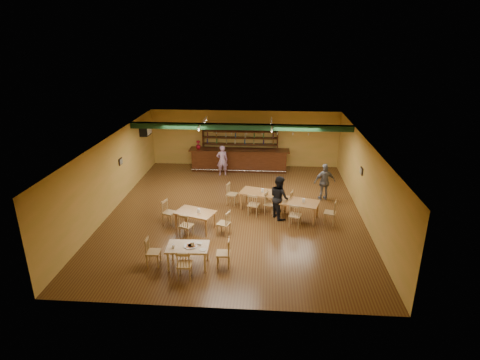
# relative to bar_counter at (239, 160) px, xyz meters

# --- Properties ---
(floor) EXTENTS (12.00, 12.00, 0.00)m
(floor) POSITION_rel_bar_counter_xyz_m (0.22, -5.15, -0.56)
(floor) COLOR #512F17
(floor) RESTS_ON ground
(ceiling_beam) EXTENTS (10.00, 0.30, 0.25)m
(ceiling_beam) POSITION_rel_bar_counter_xyz_m (0.22, -2.35, 2.31)
(ceiling_beam) COLOR black
(ceiling_beam) RESTS_ON ceiling
(track_rail_left) EXTENTS (0.05, 2.50, 0.05)m
(track_rail_left) POSITION_rel_bar_counter_xyz_m (-1.58, -1.75, 2.38)
(track_rail_left) COLOR white
(track_rail_left) RESTS_ON ceiling
(track_rail_right) EXTENTS (0.05, 2.50, 0.05)m
(track_rail_right) POSITION_rel_bar_counter_xyz_m (1.62, -1.75, 2.38)
(track_rail_right) COLOR white
(track_rail_right) RESTS_ON ceiling
(ac_unit) EXTENTS (0.34, 0.70, 0.48)m
(ac_unit) POSITION_rel_bar_counter_xyz_m (-4.58, -0.95, 1.79)
(ac_unit) COLOR white
(ac_unit) RESTS_ON wall_left
(picture_left) EXTENTS (0.04, 0.34, 0.28)m
(picture_left) POSITION_rel_bar_counter_xyz_m (-4.75, -4.15, 1.14)
(picture_left) COLOR black
(picture_left) RESTS_ON wall_left
(picture_right) EXTENTS (0.04, 0.34, 0.28)m
(picture_right) POSITION_rel_bar_counter_xyz_m (5.19, -4.65, 1.14)
(picture_right) COLOR black
(picture_right) RESTS_ON wall_right
(bar_counter) EXTENTS (5.20, 0.85, 1.13)m
(bar_counter) POSITION_rel_bar_counter_xyz_m (0.00, 0.00, 0.00)
(bar_counter) COLOR #33180A
(bar_counter) RESTS_ON ground
(back_bar_hutch) EXTENTS (4.02, 0.40, 2.28)m
(back_bar_hutch) POSITION_rel_bar_counter_xyz_m (0.00, 0.63, 0.57)
(back_bar_hutch) COLOR #33180A
(back_bar_hutch) RESTS_ON ground
(poinsettia) EXTENTS (0.32, 0.32, 0.44)m
(poinsettia) POSITION_rel_bar_counter_xyz_m (-2.15, 0.00, 0.78)
(poinsettia) COLOR maroon
(poinsettia) RESTS_ON bar_counter
(dining_table_b) EXTENTS (1.66, 1.25, 0.74)m
(dining_table_b) POSITION_rel_bar_counter_xyz_m (1.16, -4.75, -0.20)
(dining_table_b) COLOR #A4723A
(dining_table_b) RESTS_ON ground
(dining_table_c) EXTENTS (1.60, 1.25, 0.70)m
(dining_table_c) POSITION_rel_bar_counter_xyz_m (-1.11, -6.76, -0.22)
(dining_table_c) COLOR #A4723A
(dining_table_c) RESTS_ON ground
(dining_table_d) EXTENTS (1.64, 1.25, 0.72)m
(dining_table_d) POSITION_rel_bar_counter_xyz_m (2.75, -5.63, -0.20)
(dining_table_d) COLOR #A4723A
(dining_table_d) RESTS_ON ground
(near_table) EXTENTS (1.31, 0.87, 0.69)m
(near_table) POSITION_rel_bar_counter_xyz_m (-0.91, -9.19, -0.22)
(near_table) COLOR tan
(near_table) RESTS_ON ground
(pizza_tray) EXTENTS (0.54, 0.54, 0.01)m
(pizza_tray) POSITION_rel_bar_counter_xyz_m (-0.82, -9.19, 0.13)
(pizza_tray) COLOR silver
(pizza_tray) RESTS_ON near_table
(parmesan_shaker) EXTENTS (0.08, 0.08, 0.11)m
(parmesan_shaker) POSITION_rel_bar_counter_xyz_m (-1.32, -9.33, 0.18)
(parmesan_shaker) COLOR #EAE5C6
(parmesan_shaker) RESTS_ON near_table
(napkin_stack) EXTENTS (0.22, 0.18, 0.03)m
(napkin_stack) POSITION_rel_bar_counter_xyz_m (-0.59, -9.01, 0.14)
(napkin_stack) COLOR white
(napkin_stack) RESTS_ON near_table
(pizza_server) EXTENTS (0.32, 0.11, 0.00)m
(pizza_server) POSITION_rel_bar_counter_xyz_m (-0.68, -9.15, 0.14)
(pizza_server) COLOR silver
(pizza_server) RESTS_ON pizza_tray
(side_plate) EXTENTS (0.23, 0.23, 0.01)m
(side_plate) POSITION_rel_bar_counter_xyz_m (-0.41, -9.38, 0.13)
(side_plate) COLOR white
(side_plate) RESTS_ON near_table
(patron_bar) EXTENTS (0.64, 0.50, 1.56)m
(patron_bar) POSITION_rel_bar_counter_xyz_m (-0.80, -0.83, 0.22)
(patron_bar) COLOR #964EA9
(patron_bar) RESTS_ON ground
(patron_right_a) EXTENTS (0.97, 1.04, 1.72)m
(patron_right_a) POSITION_rel_bar_counter_xyz_m (1.96, -5.55, 0.29)
(patron_right_a) COLOR black
(patron_right_a) RESTS_ON ground
(patron_right_b) EXTENTS (1.02, 0.61, 1.63)m
(patron_right_b) POSITION_rel_bar_counter_xyz_m (3.95, -3.63, 0.25)
(patron_right_b) COLOR slate
(patron_right_b) RESTS_ON ground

